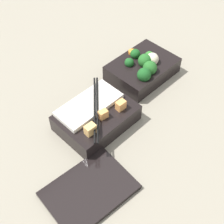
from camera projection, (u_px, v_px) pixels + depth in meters
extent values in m
plane|color=gray|center=(119.00, 97.00, 0.88)|extent=(3.00, 3.00, 0.00)
cube|color=black|center=(142.00, 69.00, 0.93)|extent=(0.19, 0.14, 0.05)
sphere|color=#19511E|center=(135.00, 54.00, 0.92)|extent=(0.03, 0.03, 0.03)
sphere|color=#19511E|center=(129.00, 63.00, 0.90)|extent=(0.03, 0.03, 0.03)
sphere|color=#2D7028|center=(149.00, 56.00, 0.92)|extent=(0.03, 0.03, 0.03)
sphere|color=#236023|center=(150.00, 68.00, 0.88)|extent=(0.04, 0.04, 0.04)
sphere|color=#236023|center=(145.00, 61.00, 0.90)|extent=(0.04, 0.04, 0.04)
sphere|color=#19511E|center=(144.00, 75.00, 0.86)|extent=(0.04, 0.04, 0.04)
cylinder|color=orange|center=(147.00, 72.00, 0.88)|extent=(0.03, 0.03, 0.01)
cylinder|color=orange|center=(152.00, 58.00, 0.92)|extent=(0.04, 0.04, 0.01)
cylinder|color=orange|center=(150.00, 66.00, 0.90)|extent=(0.03, 0.03, 0.01)
cylinder|color=orange|center=(132.00, 52.00, 0.94)|extent=(0.02, 0.02, 0.01)
sphere|color=beige|center=(154.00, 60.00, 0.90)|extent=(0.04, 0.04, 0.04)
cube|color=black|center=(97.00, 118.00, 0.80)|extent=(0.19, 0.14, 0.05)
cube|color=silver|center=(88.00, 104.00, 0.79)|extent=(0.17, 0.08, 0.01)
cube|color=#F4A356|center=(121.00, 105.00, 0.78)|extent=(0.02, 0.02, 0.02)
cube|color=#F4A356|center=(103.00, 114.00, 0.76)|extent=(0.02, 0.02, 0.02)
cube|color=#EAB266|center=(90.00, 129.00, 0.73)|extent=(0.03, 0.02, 0.03)
cylinder|color=black|center=(95.00, 108.00, 0.77)|extent=(0.15, 0.16, 0.01)
cylinder|color=black|center=(97.00, 108.00, 0.77)|extent=(0.15, 0.16, 0.01)
cube|color=black|center=(89.00, 190.00, 0.69)|extent=(0.20, 0.15, 0.01)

